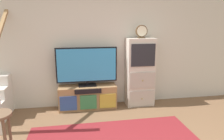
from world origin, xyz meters
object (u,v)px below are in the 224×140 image
at_px(television, 87,66).
at_px(desk_clock, 142,32).
at_px(media_console, 88,97).
at_px(side_cabinet, 140,72).

height_order(television, desk_clock, desk_clock).
relative_size(media_console, television, 0.96).
bearing_deg(side_cabinet, desk_clock, -90.57).
bearing_deg(desk_clock, media_console, 179.75).
height_order(media_console, television, television).
height_order(television, side_cabinet, side_cabinet).
bearing_deg(media_console, desk_clock, -0.25).
relative_size(television, side_cabinet, 0.85).
bearing_deg(television, desk_clock, -1.47).
bearing_deg(media_console, television, 90.00).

